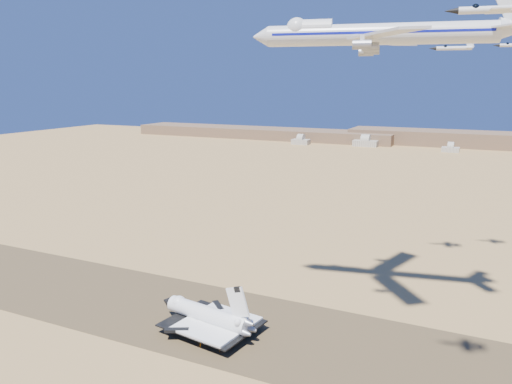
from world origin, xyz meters
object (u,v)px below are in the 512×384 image
at_px(carrier_747, 370,34).
at_px(crew_b, 221,349).
at_px(shuttle, 207,316).
at_px(crew_c, 207,341).
at_px(chase_jet_a, 490,9).
at_px(crew_a, 200,345).
at_px(chase_jet_c, 453,48).

relative_size(carrier_747, crew_b, 41.57).
relative_size(shuttle, crew_b, 19.69).
relative_size(carrier_747, crew_c, 44.00).
xyz_separation_m(crew_b, chase_jet_a, (64.31, -13.30, 89.53)).
relative_size(crew_a, chase_jet_c, 0.11).
bearing_deg(chase_jet_a, chase_jet_c, 87.56).
height_order(crew_b, crew_c, crew_b).
bearing_deg(shuttle, chase_jet_c, 60.49).
xyz_separation_m(shuttle, chase_jet_c, (61.12, 77.32, 85.27)).
bearing_deg(chase_jet_c, carrier_747, -122.95).
bearing_deg(crew_b, chase_jet_a, -101.90).
relative_size(chase_jet_a, chase_jet_c, 0.92).
distance_m(crew_a, crew_b, 6.59).
bearing_deg(chase_jet_a, shuttle, 152.88).
height_order(carrier_747, chase_jet_a, carrier_747).
distance_m(crew_b, chase_jet_c, 134.52).
bearing_deg(crew_a, chase_jet_c, -25.37).
bearing_deg(chase_jet_a, crew_b, 158.27).
xyz_separation_m(carrier_747, crew_b, (-31.85, -35.47, -90.53)).
bearing_deg(carrier_747, crew_b, -143.15).
height_order(carrier_747, crew_b, carrier_747).
bearing_deg(crew_c, chase_jet_c, -59.84).
xyz_separation_m(chase_jet_a, chase_jet_c, (-13.36, 100.20, -0.38)).
xyz_separation_m(crew_c, chase_jet_a, (70.30, -15.78, 89.58)).
relative_size(crew_a, chase_jet_a, 0.12).
xyz_separation_m(shuttle, crew_c, (4.19, -7.10, -3.94)).
bearing_deg(chase_jet_a, carrier_747, 113.60).
xyz_separation_m(crew_a, chase_jet_a, (70.87, -12.71, 89.63)).
bearing_deg(shuttle, crew_c, -50.64).
xyz_separation_m(crew_c, chase_jet_c, (56.93, 84.42, 89.21)).
bearing_deg(chase_jet_c, crew_a, -135.90).
bearing_deg(shuttle, crew_a, -61.61).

